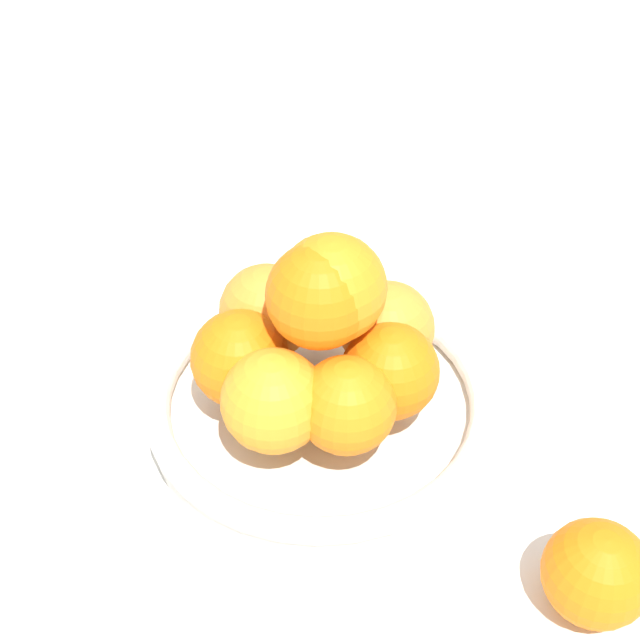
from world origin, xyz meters
name	(u,v)px	position (x,y,z in m)	size (l,w,h in m)	color
ground_plane	(320,423)	(0.00, 0.00, 0.00)	(4.00, 4.00, 0.00)	silver
fruit_bowl	(320,406)	(0.00, 0.00, 0.02)	(0.28, 0.28, 0.04)	silver
orange_pile	(318,340)	(0.00, 0.00, 0.10)	(0.18, 0.19, 0.14)	orange
stray_orange	(597,573)	(0.16, 0.19, 0.04)	(0.07, 0.07, 0.07)	orange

